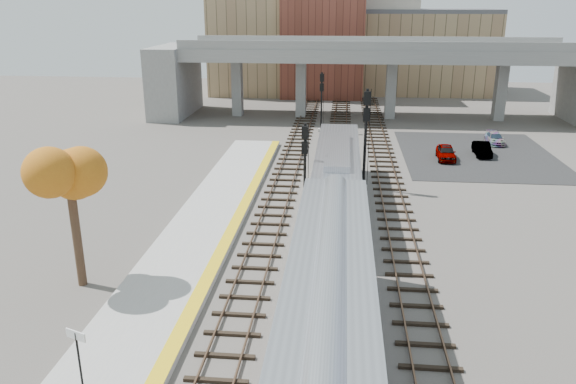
% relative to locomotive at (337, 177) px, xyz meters
% --- Properties ---
extents(ground, '(160.00, 160.00, 0.00)m').
position_rel_locomotive_xyz_m(ground, '(-1.00, -12.24, -2.28)').
color(ground, '#47423D').
rests_on(ground, ground).
extents(platform, '(4.50, 60.00, 0.35)m').
position_rel_locomotive_xyz_m(platform, '(-8.25, -12.24, -2.10)').
color(platform, '#9E9E99').
rests_on(platform, ground).
extents(yellow_strip, '(0.70, 60.00, 0.01)m').
position_rel_locomotive_xyz_m(yellow_strip, '(-6.35, -12.24, -1.92)').
color(yellow_strip, yellow).
rests_on(yellow_strip, platform).
extents(tracks, '(10.70, 95.00, 0.25)m').
position_rel_locomotive_xyz_m(tracks, '(-0.07, 0.26, -2.20)').
color(tracks, black).
rests_on(tracks, ground).
extents(overpass, '(54.00, 12.00, 9.50)m').
position_rel_locomotive_xyz_m(overpass, '(3.92, 32.76, 3.53)').
color(overpass, slate).
rests_on(overpass, ground).
extents(buildings_far, '(43.00, 21.00, 20.60)m').
position_rel_locomotive_xyz_m(buildings_far, '(0.26, 54.33, 5.60)').
color(buildings_far, '#9D845B').
rests_on(buildings_far, ground).
extents(parking_lot, '(14.00, 18.00, 0.04)m').
position_rel_locomotive_xyz_m(parking_lot, '(13.00, 15.76, -2.26)').
color(parking_lot, black).
rests_on(parking_lot, ground).
extents(locomotive, '(3.02, 19.05, 4.10)m').
position_rel_locomotive_xyz_m(locomotive, '(0.00, 0.00, 0.00)').
color(locomotive, '#A8AAB2').
rests_on(locomotive, ground).
extents(coach, '(3.03, 25.00, 5.00)m').
position_rel_locomotive_xyz_m(coach, '(-0.00, -22.61, 0.52)').
color(coach, '#A8AAB2').
rests_on(coach, ground).
extents(signal_mast_near, '(0.60, 0.64, 6.34)m').
position_rel_locomotive_xyz_m(signal_mast_near, '(-2.10, -1.92, 0.72)').
color(signal_mast_near, '#9E9E99').
rests_on(signal_mast_near, ground).
extents(signal_mast_mid, '(0.60, 0.64, 7.65)m').
position_rel_locomotive_xyz_m(signal_mast_mid, '(2.00, 4.40, 1.63)').
color(signal_mast_mid, '#9E9E99').
rests_on(signal_mast_mid, ground).
extents(signal_mast_far, '(0.60, 0.64, 6.48)m').
position_rel_locomotive_xyz_m(signal_mast_far, '(-2.10, 24.21, 0.82)').
color(signal_mast_far, '#9E9E99').
rests_on(signal_mast_far, ground).
extents(station_sign, '(0.86, 0.37, 2.27)m').
position_rel_locomotive_xyz_m(station_sign, '(-8.93, -20.59, -0.30)').
color(station_sign, black).
rests_on(station_sign, platform).
extents(tree, '(3.60, 3.60, 8.19)m').
position_rel_locomotive_xyz_m(tree, '(-12.67, -12.55, 3.80)').
color(tree, '#382619').
rests_on(tree, ground).
extents(car_a, '(1.79, 4.01, 1.34)m').
position_rel_locomotive_xyz_m(car_a, '(9.69, 13.53, -1.57)').
color(car_a, '#99999E').
rests_on(car_a, parking_lot).
extents(car_b, '(1.45, 3.81, 1.24)m').
position_rel_locomotive_xyz_m(car_b, '(13.28, 15.27, -1.62)').
color(car_b, '#99999E').
rests_on(car_b, parking_lot).
extents(car_c, '(1.60, 3.78, 1.09)m').
position_rel_locomotive_xyz_m(car_c, '(15.63, 20.13, -1.69)').
color(car_c, '#99999E').
rests_on(car_c, parking_lot).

